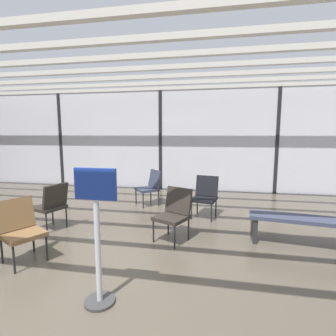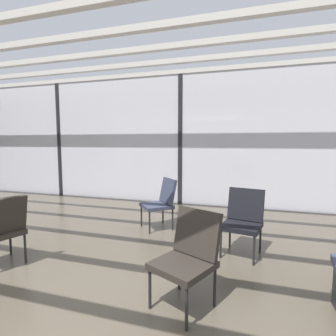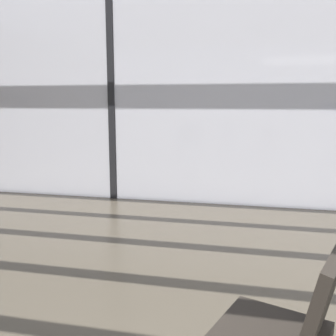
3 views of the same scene
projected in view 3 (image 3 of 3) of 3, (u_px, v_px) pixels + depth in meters
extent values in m
cube|color=black|center=(112.00, 96.00, 5.72)|extent=(0.10, 0.12, 3.11)
sphere|color=gray|center=(154.00, 85.00, 11.77)|extent=(2.17, 2.17, 2.17)
sphere|color=black|center=(220.00, 69.00, 9.52)|extent=(0.28, 0.28, 0.28)
sphere|color=black|center=(257.00, 68.00, 9.32)|extent=(0.28, 0.28, 0.28)
sphere|color=black|center=(296.00, 67.00, 9.13)|extent=(0.28, 0.28, 0.28)
sphere|color=black|center=(336.00, 67.00, 8.94)|extent=(0.28, 0.28, 0.28)
cube|color=#28231E|center=(323.00, 300.00, 1.62)|extent=(0.29, 0.50, 0.44)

